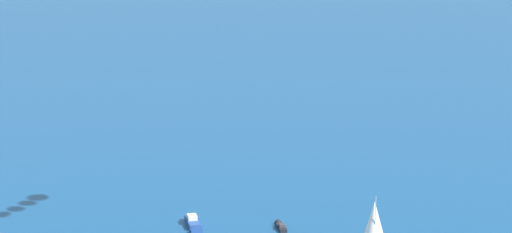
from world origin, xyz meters
name	(u,v)px	position (x,y,z in m)	size (l,w,h in m)	color
sailboat_far_port	(374,228)	(-4.73, -34.30, 5.08)	(6.84, 8.58, 11.13)	gold
motorboat_outer_ring_a	(281,226)	(16.45, -39.07, 0.41)	(4.47, 4.92, 1.54)	black
motorboat_outer_ring_d	(194,224)	(31.33, -31.45, 0.67)	(7.34, 7.83, 2.48)	#23478C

